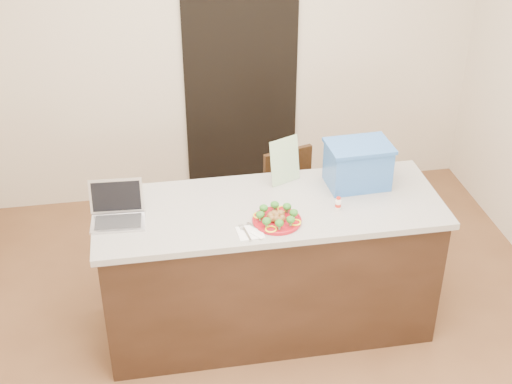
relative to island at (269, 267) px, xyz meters
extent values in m
plane|color=brown|center=(0.00, -0.25, -0.46)|extent=(4.00, 4.00, 0.00)
plane|color=beige|center=(0.00, 1.75, 0.89)|extent=(4.00, 0.00, 4.00)
cube|color=black|center=(0.10, 1.73, 0.54)|extent=(0.90, 0.02, 2.00)
cube|color=black|center=(0.00, 0.00, -0.02)|extent=(2.00, 0.70, 0.88)
cube|color=beige|center=(0.00, 0.00, 0.44)|extent=(2.06, 0.76, 0.04)
cylinder|color=maroon|center=(0.01, -0.18, 0.47)|extent=(0.28, 0.28, 0.02)
torus|color=maroon|center=(0.01, -0.18, 0.47)|extent=(0.28, 0.28, 0.01)
sphere|color=brown|center=(0.01, -0.18, 0.50)|extent=(0.04, 0.04, 0.04)
sphere|color=brown|center=(0.04, -0.16, 0.50)|extent=(0.04, 0.04, 0.04)
sphere|color=brown|center=(0.02, -0.15, 0.50)|extent=(0.04, 0.04, 0.04)
sphere|color=brown|center=(0.00, -0.15, 0.50)|extent=(0.04, 0.04, 0.04)
sphere|color=brown|center=(-0.02, -0.16, 0.50)|extent=(0.04, 0.04, 0.04)
sphere|color=brown|center=(-0.03, -0.18, 0.50)|extent=(0.04, 0.04, 0.04)
sphere|color=brown|center=(-0.02, -0.20, 0.50)|extent=(0.04, 0.04, 0.04)
sphere|color=brown|center=(-0.01, -0.21, 0.50)|extent=(0.04, 0.04, 0.04)
sphere|color=brown|center=(0.02, -0.22, 0.50)|extent=(0.04, 0.04, 0.04)
sphere|color=brown|center=(0.04, -0.21, 0.50)|extent=(0.04, 0.04, 0.04)
ellipsoid|color=#1D5516|center=(-0.09, -0.18, 0.51)|extent=(0.05, 0.05, 0.04)
ellipsoid|color=#1D5516|center=(-0.06, -0.24, 0.51)|extent=(0.05, 0.05, 0.04)
ellipsoid|color=#1D5516|center=(0.00, -0.28, 0.51)|extent=(0.05, 0.05, 0.04)
ellipsoid|color=#1D5516|center=(0.07, -0.25, 0.51)|extent=(0.05, 0.05, 0.04)
ellipsoid|color=#1D5516|center=(0.11, -0.19, 0.51)|extent=(0.05, 0.05, 0.04)
ellipsoid|color=#1D5516|center=(0.08, -0.12, 0.51)|extent=(0.05, 0.05, 0.04)
ellipsoid|color=#1D5516|center=(0.02, -0.09, 0.51)|extent=(0.05, 0.05, 0.04)
ellipsoid|color=#1D5516|center=(-0.05, -0.11, 0.51)|extent=(0.05, 0.05, 0.04)
torus|color=yellow|center=(-0.09, -0.13, 0.48)|extent=(0.07, 0.07, 0.01)
torus|color=yellow|center=(-0.04, -0.28, 0.48)|extent=(0.07, 0.07, 0.01)
torus|color=yellow|center=(0.10, -0.23, 0.48)|extent=(0.07, 0.07, 0.01)
torus|color=yellow|center=(0.06, -0.09, 0.48)|extent=(0.07, 0.07, 0.01)
cube|color=silver|center=(-0.16, -0.26, 0.46)|extent=(0.15, 0.15, 0.01)
cube|color=silver|center=(-0.18, -0.28, 0.47)|extent=(0.03, 0.13, 0.00)
cube|color=silver|center=(-0.18, -0.21, 0.47)|extent=(0.04, 0.06, 0.00)
cube|color=white|center=(-0.13, -0.31, 0.47)|extent=(0.07, 0.08, 0.01)
cube|color=silver|center=(-0.13, -0.22, 0.47)|extent=(0.08, 0.09, 0.00)
cylinder|color=silver|center=(0.39, -0.10, 0.48)|extent=(0.03, 0.03, 0.05)
cylinder|color=silver|center=(0.39, -0.10, 0.52)|extent=(0.02, 0.02, 0.01)
cylinder|color=red|center=(0.39, -0.10, 0.53)|extent=(0.03, 0.03, 0.01)
cylinder|color=red|center=(0.39, -0.10, 0.48)|extent=(0.04, 0.04, 0.02)
cube|color=silver|center=(-0.88, -0.03, 0.46)|extent=(0.31, 0.23, 0.01)
cube|color=silver|center=(-0.88, 0.07, 0.57)|extent=(0.31, 0.07, 0.20)
cube|color=black|center=(-0.88, 0.07, 0.57)|extent=(0.28, 0.05, 0.17)
cube|color=#242426|center=(-0.88, -0.04, 0.47)|extent=(0.27, 0.16, 0.00)
cube|color=silver|center=(0.14, 0.26, 0.61)|extent=(0.21, 0.13, 0.29)
cube|color=#2C599F|center=(0.58, 0.15, 0.59)|extent=(0.38, 0.27, 0.26)
cube|color=#2C599F|center=(0.58, 0.15, 0.73)|extent=(0.40, 0.29, 0.02)
cube|color=#351F0F|center=(0.29, 0.64, -0.07)|extent=(0.46, 0.46, 0.04)
cube|color=#351F0F|center=(0.29, 0.81, 0.16)|extent=(0.37, 0.14, 0.42)
cylinder|color=#351F0F|center=(0.13, 0.48, -0.26)|extent=(0.03, 0.03, 0.40)
cylinder|color=#351F0F|center=(0.45, 0.48, -0.26)|extent=(0.03, 0.03, 0.40)
cylinder|color=#351F0F|center=(0.13, 0.80, -0.26)|extent=(0.03, 0.03, 0.40)
cylinder|color=#351F0F|center=(0.45, 0.80, -0.26)|extent=(0.03, 0.03, 0.40)
camera|label=1|loc=(-0.68, -3.48, 2.71)|focal=50.00mm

